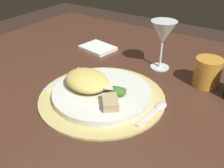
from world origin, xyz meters
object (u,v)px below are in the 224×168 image
Objects in this scene: dining_table at (98,123)px; wine_glass at (163,34)px; fork at (62,80)px; spoon at (157,109)px; dinner_plate at (102,93)px; amber_tumbler at (207,72)px; napkin at (98,48)px.

wine_glass is at bearing 56.53° from dining_table.
spoon is (0.31, 0.02, 0.00)m from fork.
fork reaches higher than dining_table.
dinner_plate is 0.15m from fork.
amber_tumbler is (0.06, 0.21, 0.03)m from spoon.
amber_tumbler reaches higher than fork.
napkin is at bearing 125.54° from dining_table.
wine_glass reaches higher than amber_tumbler.
spoon is (0.16, 0.02, -0.01)m from dinner_plate.
napkin is (-0.37, 0.24, -0.00)m from spoon.
wine_glass is (0.13, 0.19, 0.29)m from dining_table.
dinner_plate is 2.18× the size of napkin.
dining_table is at bearing 135.77° from dinner_plate.
dinner_plate reaches higher than fork.
dining_table is 0.21m from fork.
spoon is at bearing -11.00° from dining_table.
wine_glass is at bearing 169.98° from amber_tumbler.
wine_glass is at bearing -2.08° from napkin.
spoon is at bearing 4.04° from fork.
dining_table is 7.46× the size of wine_glass.
wine_glass is at bearing 50.85° from fork.
fork is at bearing -141.53° from dining_table.
napkin is (-0.06, 0.27, -0.00)m from fork.
dinner_plate is at bearing -44.23° from dining_table.
dining_table is 9.67× the size of napkin.
wine_glass reaches higher than fork.
spoon is 0.44m from napkin.
spoon reaches higher than dining_table.
spoon is at bearing -106.93° from amber_tumbler.
dining_table is 0.21m from dinner_plate.
dinner_plate is (0.07, -0.07, 0.18)m from dining_table.
dinner_plate is 2.14× the size of spoon.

